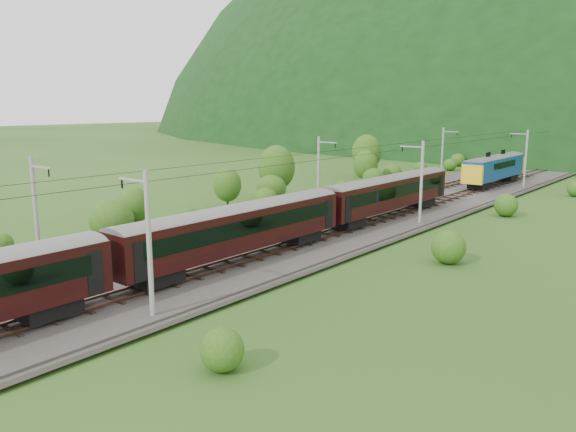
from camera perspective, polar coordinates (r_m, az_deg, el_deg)
The scene contains 14 objects.
ground at distance 37.22m, azimuth -19.37°, elevation -7.71°, with size 600.00×600.00×0.00m, color #244816.
railbed at distance 42.86m, azimuth -7.89°, elevation -4.48°, with size 14.00×220.00×0.30m, color #38332D.
track_left at distance 44.55m, azimuth -9.99°, elevation -3.65°, with size 2.40×220.00×0.27m.
track_right at distance 41.13m, azimuth -5.62°, elevation -4.78°, with size 2.40×220.00×0.27m.
catenary_left at distance 62.24m, azimuth 3.17°, elevation 4.58°, with size 2.54×192.28×8.00m.
catenary_right at distance 55.90m, azimuth 13.33°, elevation 3.54°, with size 2.54×192.28×8.00m.
overhead_wires at distance 41.54m, azimuth -8.15°, elevation 4.79°, with size 4.83×198.00×0.03m.
mountain_ridge at distance 351.83m, azimuth 14.38°, elevation 8.96°, with size 336.00×280.00×132.00m, color black.
train at distance 34.01m, azimuth -18.45°, elevation -3.43°, with size 2.86×136.99×4.96m.
hazard_post_near at distance 91.50m, azimuth 19.38°, elevation 3.84°, with size 0.14×0.14×1.29m, color red.
hazard_post_far at distance 91.79m, azimuth 20.02°, elevation 3.87°, with size 0.15×0.15×1.44m, color red.
signal at distance 61.78m, azimuth 4.76°, elevation 1.92°, with size 0.27×0.27×2.45m.
vegetation_left at distance 62.71m, azimuth -7.23°, elevation 2.69°, with size 11.58×145.43×6.96m.
vegetation_right at distance 34.96m, azimuth 6.40°, elevation -6.53°, with size 5.90×106.55×2.29m.
Camera 1 is at (30.55, -17.77, 11.66)m, focal length 35.00 mm.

